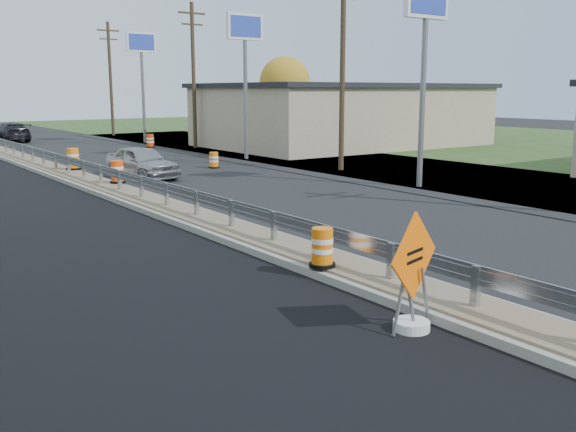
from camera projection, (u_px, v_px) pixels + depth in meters
ground at (232, 234)px, 17.27m from camera, size 140.00×140.00×0.00m
grass_verge_far at (544, 149)px, 42.43m from camera, size 40.00×120.00×0.03m
median at (120, 193)px, 23.62m from camera, size 1.60×55.00×0.23m
guardrail at (110, 173)px, 24.29m from camera, size 0.10×46.15×0.72m
retail_building_near at (343, 114)px, 44.81m from camera, size 18.50×12.50×4.27m
pylon_sign_south at (426, 19)px, 24.43m from camera, size 2.20×0.30×7.90m
pylon_sign_mid at (245, 40)px, 34.78m from camera, size 2.20×0.30×7.90m
pylon_sign_north at (141, 52)px, 45.93m from camera, size 2.20×0.30×7.90m
utility_pole_smid at (342, 66)px, 30.08m from camera, size 1.90×0.26×9.40m
utility_pole_nmid at (193, 73)px, 42.02m from camera, size 1.90×0.26×9.40m
utility_pole_north at (110, 77)px, 53.96m from camera, size 1.90×0.26×9.40m
tree_far_yellow at (285, 82)px, 58.37m from camera, size 4.62×4.62×6.86m
caution_sign at (412, 301)px, 10.26m from camera, size 1.38×0.59×1.96m
barrel_median_near at (322, 248)px, 13.20m from camera, size 0.55×0.55×0.81m
barrel_median_mid at (117, 172)px, 25.14m from camera, size 0.60×0.60×0.88m
barrel_median_far at (73, 159)px, 29.39m from camera, size 0.67×0.67×0.98m
barrel_shoulder_near at (214, 160)px, 31.93m from camera, size 0.54×0.54×0.80m
barrel_shoulder_far at (150, 141)px, 43.26m from camera, size 0.62×0.62×0.90m
car_silver at (142, 162)px, 28.17m from camera, size 2.23×4.37×1.43m
car_dark_far at (11, 132)px, 48.32m from camera, size 2.16×4.99×1.43m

